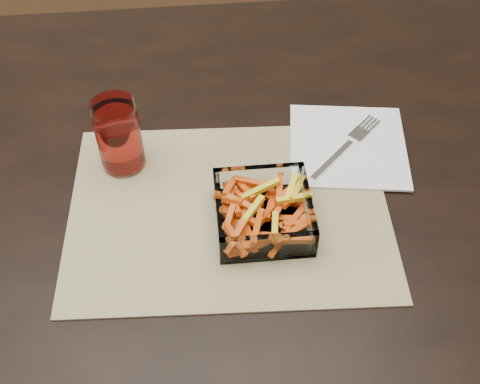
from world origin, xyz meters
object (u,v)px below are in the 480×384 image
glass_bowl (263,214)px  fork (347,145)px  tumbler (119,138)px  dining_table (156,214)px

glass_bowl → fork: 0.20m
tumbler → fork: (0.34, -0.00, -0.05)m
fork → glass_bowl: bearing=-92.1°
dining_table → fork: bearing=5.6°
fork → dining_table: bearing=-128.4°
dining_table → fork: fork is taller
dining_table → fork: (0.30, 0.03, 0.10)m
tumbler → fork: size_ratio=0.86×
dining_table → glass_bowl: 0.22m
dining_table → tumbler: 0.15m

